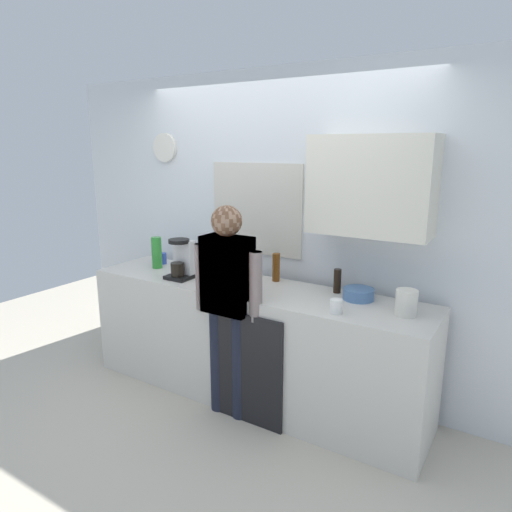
# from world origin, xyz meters

# --- Properties ---
(ground_plane) EXTENTS (8.00, 8.00, 0.00)m
(ground_plane) POSITION_xyz_m (0.00, 0.00, 0.00)
(ground_plane) COLOR beige
(kitchen_counter) EXTENTS (2.82, 0.64, 0.93)m
(kitchen_counter) POSITION_xyz_m (0.00, 0.30, 0.47)
(kitchen_counter) COLOR beige
(kitchen_counter) RESTS_ON ground_plane
(dishwasher_panel) EXTENTS (0.56, 0.02, 0.84)m
(dishwasher_panel) POSITION_xyz_m (0.20, -0.03, 0.42)
(dishwasher_panel) COLOR black
(dishwasher_panel) RESTS_ON ground_plane
(back_wall_assembly) EXTENTS (4.42, 0.42, 2.60)m
(back_wall_assembly) POSITION_xyz_m (0.11, 0.70, 1.36)
(back_wall_assembly) COLOR silver
(back_wall_assembly) RESTS_ON ground_plane
(coffee_maker) EXTENTS (0.20, 0.20, 0.33)m
(coffee_maker) POSITION_xyz_m (-0.61, 0.20, 1.08)
(coffee_maker) COLOR black
(coffee_maker) RESTS_ON kitchen_counter
(bottle_dark_sauce) EXTENTS (0.06, 0.06, 0.18)m
(bottle_dark_sauce) POSITION_xyz_m (0.63, 0.51, 1.02)
(bottle_dark_sauce) COLOR black
(bottle_dark_sauce) RESTS_ON kitchen_counter
(bottle_clear_soda) EXTENTS (0.09, 0.09, 0.28)m
(bottle_clear_soda) POSITION_xyz_m (-1.01, 0.33, 1.07)
(bottle_clear_soda) COLOR #2D8C33
(bottle_clear_soda) RESTS_ON kitchen_counter
(bottle_amber_beer) EXTENTS (0.06, 0.06, 0.23)m
(bottle_amber_beer) POSITION_xyz_m (0.10, 0.53, 1.05)
(bottle_amber_beer) COLOR brown
(bottle_amber_beer) RESTS_ON kitchen_counter
(cup_blue_mug) EXTENTS (0.08, 0.08, 0.10)m
(cup_blue_mug) POSITION_xyz_m (-1.07, 0.46, 0.98)
(cup_blue_mug) COLOR #3351B2
(cup_blue_mug) RESTS_ON kitchen_counter
(cup_white_mug) EXTENTS (0.08, 0.08, 0.10)m
(cup_white_mug) POSITION_xyz_m (0.79, 0.10, 0.98)
(cup_white_mug) COLOR white
(cup_white_mug) RESTS_ON kitchen_counter
(mixing_bowl) EXTENTS (0.22, 0.22, 0.08)m
(mixing_bowl) POSITION_xyz_m (0.82, 0.45, 0.97)
(mixing_bowl) COLOR #4C72A5
(mixing_bowl) RESTS_ON kitchen_counter
(storage_canister) EXTENTS (0.14, 0.14, 0.17)m
(storage_canister) POSITION_xyz_m (1.19, 0.30, 1.02)
(storage_canister) COLOR silver
(storage_canister) RESTS_ON kitchen_counter
(person_at_sink) EXTENTS (0.57, 0.22, 1.60)m
(person_at_sink) POSITION_xyz_m (0.00, 0.00, 0.95)
(person_at_sink) COLOR black
(person_at_sink) RESTS_ON ground_plane
(person_guest) EXTENTS (0.57, 0.22, 1.60)m
(person_guest) POSITION_xyz_m (0.00, 0.00, 0.95)
(person_guest) COLOR #3F4766
(person_guest) RESTS_ON ground_plane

